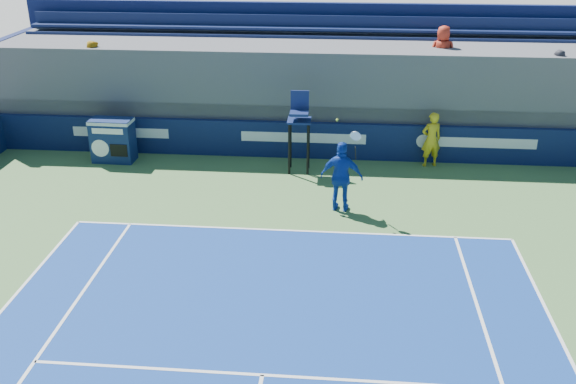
# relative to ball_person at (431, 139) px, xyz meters

# --- Properties ---
(ball_person) EXTENTS (0.72, 0.57, 1.74)m
(ball_person) POSITION_rel_ball_person_xyz_m (0.00, 0.00, 0.00)
(ball_person) COLOR yellow
(ball_person) RESTS_ON apron
(back_hoarding) EXTENTS (20.40, 0.21, 1.20)m
(back_hoarding) POSITION_rel_ball_person_xyz_m (-4.00, 0.38, -0.28)
(back_hoarding) COLOR #0B1741
(back_hoarding) RESTS_ON ground
(match_clock) EXTENTS (1.34, 0.77, 1.40)m
(match_clock) POSITION_rel_ball_person_xyz_m (-10.01, -0.45, -0.14)
(match_clock) COLOR #102050
(match_clock) RESTS_ON ground
(umpire_chair) EXTENTS (0.71, 0.71, 2.48)m
(umpire_chair) POSITION_rel_ball_person_xyz_m (-4.06, -0.76, 0.65)
(umpire_chair) COLOR black
(umpire_chair) RESTS_ON ground
(tennis_player) EXTENTS (1.18, 0.63, 2.57)m
(tennis_player) POSITION_rel_ball_person_xyz_m (-2.73, -3.49, 0.09)
(tennis_player) COLOR #133BA2
(tennis_player) RESTS_ON apron
(stadium_seating) EXTENTS (21.00, 4.05, 4.40)m
(stadium_seating) POSITION_rel_ball_person_xyz_m (-4.01, 2.43, 0.95)
(stadium_seating) COLOR #515156
(stadium_seating) RESTS_ON ground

